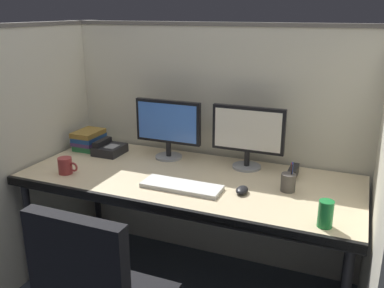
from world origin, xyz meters
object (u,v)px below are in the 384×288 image
(keyboard_main, at_px, (182,186))
(pen_cup, at_px, (288,182))
(coffee_mug, at_px, (66,166))
(monitor_left, at_px, (168,125))
(soda_can, at_px, (325,214))
(computer_mouse, at_px, (242,190))
(book_stack, at_px, (89,140))
(desk, at_px, (188,185))
(desk_phone, at_px, (109,149))
(red_stapler, at_px, (293,171))
(monitor_right, at_px, (248,133))

(keyboard_main, xyz_separation_m, pen_cup, (0.53, 0.18, 0.04))
(coffee_mug, bearing_deg, pen_cup, 11.23)
(monitor_left, distance_m, soda_can, 1.16)
(computer_mouse, relative_size, coffee_mug, 0.76)
(coffee_mug, height_order, book_stack, book_stack)
(keyboard_main, bearing_deg, soda_can, -10.70)
(desk, relative_size, monitor_left, 4.42)
(desk, xyz_separation_m, monitor_left, (-0.24, 0.25, 0.27))
(monitor_left, bearing_deg, computer_mouse, -30.40)
(keyboard_main, distance_m, desk_phone, 0.74)
(pen_cup, relative_size, red_stapler, 1.05)
(desk, height_order, red_stapler, red_stapler)
(computer_mouse, bearing_deg, monitor_right, 101.76)
(computer_mouse, distance_m, book_stack, 1.20)
(keyboard_main, xyz_separation_m, book_stack, (-0.85, 0.37, 0.05))
(red_stapler, bearing_deg, book_stack, -178.86)
(soda_can, bearing_deg, monitor_left, 151.72)
(pen_cup, height_order, soda_can, pen_cup)
(red_stapler, distance_m, desk_phone, 1.19)
(desk_phone, relative_size, book_stack, 0.85)
(monitor_right, xyz_separation_m, keyboard_main, (-0.24, -0.42, -0.20))
(monitor_right, height_order, coffee_mug, monitor_right)
(coffee_mug, relative_size, desk_phone, 0.66)
(monitor_right, relative_size, computer_mouse, 4.48)
(computer_mouse, bearing_deg, desk, 165.59)
(computer_mouse, height_order, book_stack, book_stack)
(coffee_mug, bearing_deg, keyboard_main, 5.13)
(desk, bearing_deg, book_stack, 164.98)
(monitor_right, height_order, red_stapler, monitor_right)
(computer_mouse, bearing_deg, desk_phone, 164.76)
(monitor_right, distance_m, coffee_mug, 1.07)
(monitor_right, bearing_deg, desk_phone, -173.99)
(desk_phone, bearing_deg, computer_mouse, -15.24)
(red_stapler, height_order, desk_phone, desk_phone)
(desk, xyz_separation_m, pen_cup, (0.55, 0.03, 0.10))
(red_stapler, bearing_deg, monitor_right, 174.52)
(keyboard_main, bearing_deg, red_stapler, 37.48)
(desk, relative_size, pen_cup, 12.02)
(keyboard_main, bearing_deg, desk, 100.65)
(soda_can, height_order, red_stapler, soda_can)
(coffee_mug, bearing_deg, monitor_right, 27.41)
(desk, relative_size, keyboard_main, 4.42)
(soda_can, bearing_deg, coffee_mug, 176.94)
(coffee_mug, bearing_deg, monitor_left, 47.28)
(red_stapler, xyz_separation_m, book_stack, (-1.37, -0.03, 0.04))
(computer_mouse, relative_size, soda_can, 0.79)
(pen_cup, bearing_deg, book_stack, 172.17)
(desk, relative_size, book_stack, 8.54)
(monitor_right, distance_m, keyboard_main, 0.53)
(book_stack, bearing_deg, desk_phone, -12.69)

